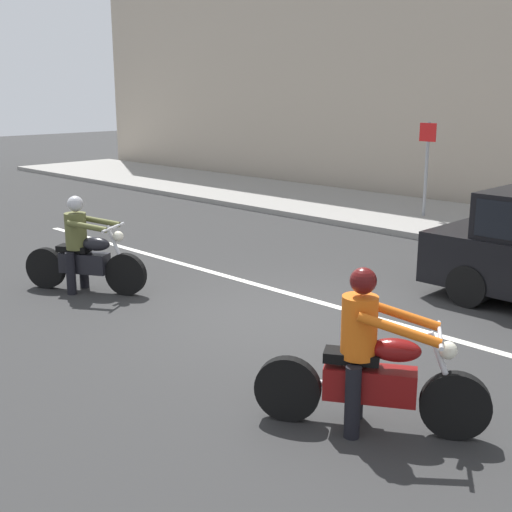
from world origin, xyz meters
TOP-DOWN VIEW (x-y plane):
  - ground_plane at (0.00, 0.00)m, footprint 80.00×80.00m
  - lane_marking_stripe at (0.88, 0.90)m, footprint 18.00×0.14m
  - motorcycle_with_rider_olive at (-3.15, -1.31)m, footprint 1.90×1.15m
  - motorcycle_with_rider_orange_stripe at (2.76, -1.83)m, footprint 1.97×1.27m
  - street_sign_post at (-2.39, 7.79)m, footprint 0.44×0.08m

SIDE VIEW (x-z plane):
  - ground_plane at x=0.00m, z-range 0.00..0.00m
  - lane_marking_stripe at x=0.88m, z-range 0.00..0.01m
  - motorcycle_with_rider_olive at x=-3.15m, z-range -0.14..1.42m
  - motorcycle_with_rider_orange_stripe at x=2.76m, z-range -0.15..1.45m
  - street_sign_post at x=-2.39m, z-range 0.39..2.69m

